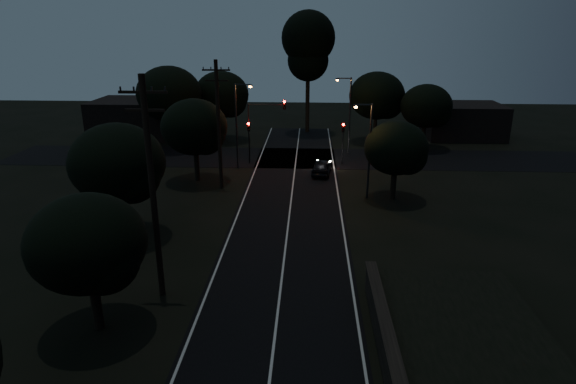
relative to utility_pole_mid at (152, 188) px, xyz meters
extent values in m
cube|color=black|center=(6.00, 7.00, -5.73)|extent=(8.00, 70.00, 0.02)
cube|color=black|center=(6.00, 27.00, -5.73)|extent=(60.00, 8.00, 0.02)
cube|color=beige|center=(6.00, 7.00, -5.71)|extent=(0.12, 70.00, 0.01)
cube|color=beige|center=(2.25, 7.00, -5.71)|extent=(0.12, 70.00, 0.01)
cube|color=beige|center=(9.75, 7.00, -5.71)|extent=(0.12, 70.00, 0.01)
cylinder|color=black|center=(0.00, 0.00, -0.24)|extent=(0.30, 0.30, 11.00)
cube|color=black|center=(0.00, 0.00, 4.46)|extent=(2.20, 0.12, 0.12)
cube|color=black|center=(0.00, 0.00, 3.66)|extent=(1.80, 0.12, 0.12)
cylinder|color=black|center=(0.00, 17.00, -0.49)|extent=(0.30, 0.30, 10.50)
cube|color=black|center=(0.00, 17.00, 3.96)|extent=(2.20, 0.12, 0.12)
cube|color=black|center=(0.00, 17.00, 3.16)|extent=(1.80, 0.12, 0.12)
cylinder|color=black|center=(-2.00, -3.00, -4.56)|extent=(0.44, 0.44, 2.36)
ellipsoid|color=black|center=(-2.00, -3.00, -1.50)|extent=(5.01, 5.01, 4.26)
sphere|color=black|center=(-1.12, -3.50, -2.00)|extent=(3.00, 3.00, 3.00)
cylinder|color=black|center=(-4.50, 7.00, -4.38)|extent=(0.44, 0.44, 2.72)
ellipsoid|color=black|center=(-4.50, 7.00, -0.82)|extent=(5.86, 5.86, 4.98)
sphere|color=black|center=(-3.47, 6.41, -1.41)|extent=(3.52, 3.52, 3.52)
cylinder|color=black|center=(-2.50, 19.00, -4.41)|extent=(0.44, 0.44, 2.65)
ellipsoid|color=black|center=(-2.50, 19.00, -0.96)|extent=(5.66, 5.66, 4.81)
sphere|color=black|center=(-1.51, 18.43, -1.53)|extent=(3.40, 3.40, 3.40)
cylinder|color=black|center=(-3.00, 35.00, -4.25)|extent=(0.44, 0.44, 2.97)
ellipsoid|color=black|center=(-3.00, 35.00, -0.38)|extent=(6.36, 6.36, 5.41)
sphere|color=black|center=(-1.89, 34.36, -1.02)|extent=(3.82, 3.82, 3.82)
cylinder|color=black|center=(-8.00, 31.00, -4.07)|extent=(0.44, 0.44, 3.33)
ellipsoid|color=black|center=(-8.00, 31.00, 0.22)|extent=(7.01, 7.01, 5.96)
sphere|color=black|center=(-6.77, 30.30, -0.48)|extent=(4.21, 4.21, 4.21)
cylinder|color=black|center=(15.00, 35.00, -4.26)|extent=(0.44, 0.44, 2.97)
ellipsoid|color=black|center=(15.00, 35.00, -0.38)|extent=(6.38, 6.38, 5.42)
sphere|color=black|center=(16.12, 34.36, -1.02)|extent=(3.83, 3.83, 3.83)
cylinder|color=black|center=(20.00, 32.00, -4.44)|extent=(0.44, 0.44, 2.60)
ellipsoid|color=black|center=(20.00, 32.00, -1.06)|extent=(5.55, 5.55, 4.71)
sphere|color=black|center=(20.97, 31.45, -1.61)|extent=(3.33, 3.33, 3.33)
cylinder|color=black|center=(14.00, 15.00, -4.59)|extent=(0.44, 0.44, 2.29)
ellipsoid|color=black|center=(14.00, 15.00, -1.62)|extent=(4.87, 4.87, 4.14)
sphere|color=black|center=(14.85, 14.51, -2.11)|extent=(2.92, 2.92, 2.92)
cylinder|color=black|center=(7.00, 40.00, -1.66)|extent=(0.50, 0.50, 8.15)
sphere|color=black|center=(7.00, 40.00, 5.82)|extent=(6.52, 6.52, 6.52)
sphere|color=black|center=(7.00, 40.00, 3.15)|extent=(5.04, 5.04, 5.04)
cube|color=black|center=(-14.00, 37.00, -3.54)|extent=(10.00, 8.00, 4.40)
cube|color=black|center=(26.00, 38.00, -3.74)|extent=(9.00, 7.00, 4.00)
cylinder|color=black|center=(1.40, 25.00, -4.14)|extent=(0.12, 0.12, 3.20)
cube|color=black|center=(1.40, 25.00, -2.09)|extent=(0.28, 0.22, 0.90)
sphere|color=#FF0705|center=(1.40, 24.87, -1.79)|extent=(0.22, 0.22, 0.22)
cylinder|color=black|center=(10.60, 25.00, -4.14)|extent=(0.12, 0.12, 3.20)
cube|color=black|center=(10.60, 25.00, -2.09)|extent=(0.28, 0.22, 0.90)
sphere|color=#FF0705|center=(10.60, 24.87, -1.79)|extent=(0.22, 0.22, 0.22)
cylinder|color=black|center=(1.40, 25.00, -3.24)|extent=(0.12, 0.12, 5.00)
cube|color=black|center=(4.90, 25.00, 0.06)|extent=(0.28, 0.22, 0.90)
sphere|color=#FF0705|center=(4.90, 24.87, 0.36)|extent=(0.22, 0.22, 0.22)
cube|color=black|center=(3.15, 25.00, 0.06)|extent=(3.50, 0.08, 0.08)
cylinder|color=black|center=(0.50, 23.00, -1.74)|extent=(0.16, 0.16, 8.00)
cube|color=black|center=(1.20, 23.00, 2.16)|extent=(1.40, 0.10, 0.10)
cube|color=black|center=(1.90, 23.00, 2.11)|extent=(0.35, 0.22, 0.12)
sphere|color=orange|center=(1.90, 23.00, 2.01)|extent=(0.26, 0.26, 0.26)
cylinder|color=black|center=(11.50, 29.00, -1.74)|extent=(0.16, 0.16, 8.00)
cube|color=black|center=(10.80, 29.00, 2.16)|extent=(1.40, 0.10, 0.10)
cube|color=black|center=(10.10, 29.00, 2.11)|extent=(0.35, 0.22, 0.12)
sphere|color=orange|center=(10.10, 29.00, 2.01)|extent=(0.26, 0.26, 0.26)
cylinder|color=black|center=(12.00, 15.00, -1.99)|extent=(0.16, 0.16, 7.50)
cube|color=black|center=(11.40, 15.00, 1.66)|extent=(1.20, 0.10, 0.10)
cube|color=black|center=(10.80, 15.00, 1.61)|extent=(0.35, 0.22, 0.12)
sphere|color=orange|center=(10.80, 15.00, 1.51)|extent=(0.26, 0.26, 0.26)
imported|color=black|center=(8.52, 21.41, -5.05)|extent=(2.10, 4.21, 1.38)
camera|label=1|loc=(7.43, -21.18, 7.25)|focal=30.00mm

